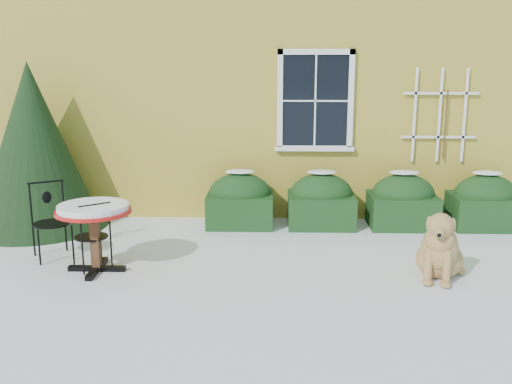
{
  "coord_description": "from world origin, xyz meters",
  "views": [
    {
      "loc": [
        0.21,
        -6.35,
        2.55
      ],
      "look_at": [
        0.0,
        1.0,
        0.9
      ],
      "focal_mm": 40.0,
      "sensor_mm": 36.0,
      "label": 1
    }
  ],
  "objects_px": {
    "bistro_table": "(94,216)",
    "dog": "(440,251)",
    "evergreen_shrub": "(35,162)",
    "patio_chair_far": "(51,220)",
    "patio_chair_near": "(92,235)"
  },
  "relations": [
    {
      "from": "evergreen_shrub",
      "to": "patio_chair_far",
      "type": "bearing_deg",
      "value": -62.15
    },
    {
      "from": "dog",
      "to": "evergreen_shrub",
      "type": "bearing_deg",
      "value": 178.84
    },
    {
      "from": "evergreen_shrub",
      "to": "bistro_table",
      "type": "bearing_deg",
      "value": -52.44
    },
    {
      "from": "patio_chair_far",
      "to": "dog",
      "type": "distance_m",
      "value": 5.03
    },
    {
      "from": "patio_chair_far",
      "to": "dog",
      "type": "relative_size",
      "value": 1.06
    },
    {
      "from": "evergreen_shrub",
      "to": "dog",
      "type": "bearing_deg",
      "value": -20.39
    },
    {
      "from": "patio_chair_far",
      "to": "dog",
      "type": "height_order",
      "value": "patio_chair_far"
    },
    {
      "from": "patio_chair_near",
      "to": "patio_chair_far",
      "type": "bearing_deg",
      "value": -69.73
    },
    {
      "from": "bistro_table",
      "to": "dog",
      "type": "relative_size",
      "value": 0.97
    },
    {
      "from": "evergreen_shrub",
      "to": "patio_chair_far",
      "type": "relative_size",
      "value": 2.56
    },
    {
      "from": "evergreen_shrub",
      "to": "dog",
      "type": "height_order",
      "value": "evergreen_shrub"
    },
    {
      "from": "patio_chair_near",
      "to": "evergreen_shrub",
      "type": "bearing_deg",
      "value": -89.71
    },
    {
      "from": "evergreen_shrub",
      "to": "patio_chair_near",
      "type": "xyz_separation_m",
      "value": [
        1.46,
        -1.89,
        -0.61
      ]
    },
    {
      "from": "patio_chair_near",
      "to": "patio_chair_far",
      "type": "height_order",
      "value": "patio_chair_far"
    },
    {
      "from": "evergreen_shrub",
      "to": "bistro_table",
      "type": "xyz_separation_m",
      "value": [
        1.52,
        -1.98,
        -0.33
      ]
    }
  ]
}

